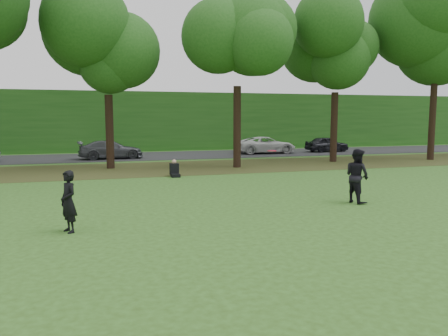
% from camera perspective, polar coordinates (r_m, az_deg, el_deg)
% --- Properties ---
extents(ground, '(120.00, 120.00, 0.00)m').
position_cam_1_polar(ground, '(12.44, 2.43, -6.81)').
color(ground, '#2C4916').
rests_on(ground, ground).
extents(leaf_litter, '(60.00, 7.00, 0.01)m').
position_cam_1_polar(leaf_litter, '(24.90, -7.57, -0.03)').
color(leaf_litter, '#423417').
rests_on(leaf_litter, ground).
extents(street, '(70.00, 7.00, 0.02)m').
position_cam_1_polar(street, '(32.78, -9.88, 1.56)').
color(street, black).
rests_on(street, ground).
extents(far_hedge, '(70.00, 3.00, 5.00)m').
position_cam_1_polar(far_hedge, '(38.61, -11.08, 6.00)').
color(far_hedge, '#1D4D16').
rests_on(far_hedge, ground).
extents(player_left, '(0.60, 0.68, 1.57)m').
position_cam_1_polar(player_left, '(11.67, -19.66, -4.16)').
color(player_left, black).
rests_on(player_left, ground).
extents(player_right, '(0.84, 1.00, 1.84)m').
position_cam_1_polar(player_right, '(15.41, 16.98, -0.99)').
color(player_right, black).
rests_on(player_right, ground).
extents(parked_cars, '(39.21, 3.18, 1.50)m').
position_cam_1_polar(parked_cars, '(31.58, -15.34, 2.48)').
color(parked_cars, black).
rests_on(parked_cars, street).
extents(frisbee, '(0.30, 0.30, 0.07)m').
position_cam_1_polar(frisbee, '(13.62, 6.28, 2.24)').
color(frisbee, '#FD1549').
rests_on(frisbee, ground).
extents(seated_person, '(0.42, 0.73, 0.83)m').
position_cam_1_polar(seated_person, '(21.41, -6.48, -0.29)').
color(seated_person, black).
rests_on(seated_person, ground).
extents(tree_line, '(55.30, 7.90, 12.31)m').
position_cam_1_polar(tree_line, '(25.10, -8.64, 17.99)').
color(tree_line, black).
rests_on(tree_line, ground).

